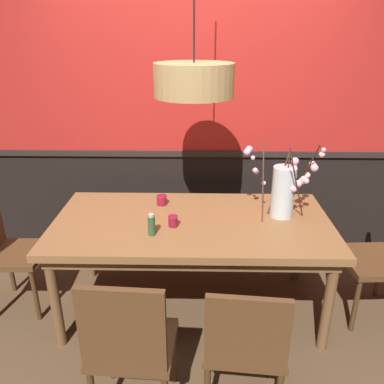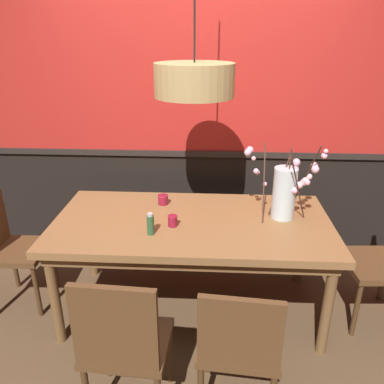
{
  "view_description": "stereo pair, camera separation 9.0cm",
  "coord_description": "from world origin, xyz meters",
  "px_view_note": "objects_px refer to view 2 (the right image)",
  "views": [
    {
      "loc": [
        0.05,
        -2.47,
        2.02
      ],
      "look_at": [
        0.0,
        0.0,
        0.99
      ],
      "focal_mm": 35.93,
      "sensor_mm": 36.0,
      "label": 1
    },
    {
      "loc": [
        0.14,
        -2.47,
        2.02
      ],
      "look_at": [
        0.0,
        0.0,
        0.99
      ],
      "focal_mm": 35.93,
      "sensor_mm": 36.0,
      "label": 2
    }
  ],
  "objects_px": {
    "chair_far_side_right": "(227,200)",
    "chair_near_side_right": "(239,343)",
    "pendant_lamp": "(194,80)",
    "candle_holder_nearer_center": "(173,221)",
    "dining_table": "(192,230)",
    "condiment_bottle": "(150,224)",
    "vase_with_blossoms": "(285,192)",
    "chair_far_side_left": "(164,201)",
    "chair_head_west_end": "(9,244)",
    "candle_holder_nearer_edge": "(163,200)",
    "chair_near_side_left": "(123,342)"
  },
  "relations": [
    {
      "from": "chair_far_side_right",
      "to": "chair_near_side_right",
      "type": "height_order",
      "value": "chair_far_side_right"
    },
    {
      "from": "chair_far_side_right",
      "to": "chair_head_west_end",
      "type": "distance_m",
      "value": 1.92
    },
    {
      "from": "vase_with_blossoms",
      "to": "chair_near_side_left",
      "type": "bearing_deg",
      "value": -133.03
    },
    {
      "from": "chair_near_side_left",
      "to": "candle_holder_nearer_center",
      "type": "height_order",
      "value": "chair_near_side_left"
    },
    {
      "from": "pendant_lamp",
      "to": "candle_holder_nearer_center",
      "type": "bearing_deg",
      "value": -128.39
    },
    {
      "from": "candle_holder_nearer_edge",
      "to": "chair_far_side_right",
      "type": "bearing_deg",
      "value": 51.44
    },
    {
      "from": "dining_table",
      "to": "condiment_bottle",
      "type": "relative_size",
      "value": 12.98
    },
    {
      "from": "chair_far_side_left",
      "to": "condiment_bottle",
      "type": "xyz_separation_m",
      "value": [
        0.05,
        -1.1,
        0.32
      ]
    },
    {
      "from": "chair_head_west_end",
      "to": "candle_holder_nearer_edge",
      "type": "height_order",
      "value": "chair_head_west_end"
    },
    {
      "from": "candle_holder_nearer_edge",
      "to": "candle_holder_nearer_center",
      "type": "bearing_deg",
      "value": -72.81
    },
    {
      "from": "chair_head_west_end",
      "to": "pendant_lamp",
      "type": "distance_m",
      "value": 1.87
    },
    {
      "from": "condiment_bottle",
      "to": "dining_table",
      "type": "bearing_deg",
      "value": 39.92
    },
    {
      "from": "pendant_lamp",
      "to": "chair_near_side_right",
      "type": "bearing_deg",
      "value": -73.27
    },
    {
      "from": "condiment_bottle",
      "to": "chair_far_side_right",
      "type": "bearing_deg",
      "value": 64.47
    },
    {
      "from": "chair_far_side_left",
      "to": "chair_head_west_end",
      "type": "relative_size",
      "value": 0.99
    },
    {
      "from": "chair_head_west_end",
      "to": "chair_near_side_right",
      "type": "relative_size",
      "value": 1.05
    },
    {
      "from": "candle_holder_nearer_center",
      "to": "pendant_lamp",
      "type": "distance_m",
      "value": 0.95
    },
    {
      "from": "dining_table",
      "to": "chair_far_side_right",
      "type": "distance_m",
      "value": 0.98
    },
    {
      "from": "candle_holder_nearer_center",
      "to": "chair_far_side_right",
      "type": "bearing_deg",
      "value": 67.96
    },
    {
      "from": "vase_with_blossoms",
      "to": "pendant_lamp",
      "type": "relative_size",
      "value": 0.47
    },
    {
      "from": "chair_far_side_left",
      "to": "pendant_lamp",
      "type": "bearing_deg",
      "value": -67.64
    },
    {
      "from": "chair_near_side_left",
      "to": "pendant_lamp",
      "type": "bearing_deg",
      "value": 72.81
    },
    {
      "from": "chair_head_west_end",
      "to": "dining_table",
      "type": "bearing_deg",
      "value": -0.35
    },
    {
      "from": "dining_table",
      "to": "condiment_bottle",
      "type": "height_order",
      "value": "condiment_bottle"
    },
    {
      "from": "dining_table",
      "to": "chair_near_side_right",
      "type": "distance_m",
      "value": 0.95
    },
    {
      "from": "vase_with_blossoms",
      "to": "chair_far_side_left",
      "type": "bearing_deg",
      "value": 141.21
    },
    {
      "from": "chair_far_side_right",
      "to": "dining_table",
      "type": "bearing_deg",
      "value": -107.08
    },
    {
      "from": "candle_holder_nearer_center",
      "to": "condiment_bottle",
      "type": "distance_m",
      "value": 0.18
    },
    {
      "from": "candle_holder_nearer_center",
      "to": "condiment_bottle",
      "type": "height_order",
      "value": "condiment_bottle"
    },
    {
      "from": "candle_holder_nearer_center",
      "to": "chair_near_side_left",
      "type": "bearing_deg",
      "value": -101.75
    },
    {
      "from": "chair_near_side_right",
      "to": "candle_holder_nearer_center",
      "type": "height_order",
      "value": "chair_near_side_right"
    },
    {
      "from": "chair_head_west_end",
      "to": "chair_near_side_left",
      "type": "height_order",
      "value": "chair_near_side_left"
    },
    {
      "from": "chair_head_west_end",
      "to": "pendant_lamp",
      "type": "height_order",
      "value": "pendant_lamp"
    },
    {
      "from": "candle_holder_nearer_edge",
      "to": "chair_head_west_end",
      "type": "bearing_deg",
      "value": -167.48
    },
    {
      "from": "chair_near_side_left",
      "to": "condiment_bottle",
      "type": "height_order",
      "value": "chair_near_side_left"
    },
    {
      "from": "chair_head_west_end",
      "to": "condiment_bottle",
      "type": "bearing_deg",
      "value": -11.36
    },
    {
      "from": "chair_far_side_right",
      "to": "candle_holder_nearer_edge",
      "type": "relative_size",
      "value": 11.32
    },
    {
      "from": "candle_holder_nearer_edge",
      "to": "pendant_lamp",
      "type": "xyz_separation_m",
      "value": [
        0.25,
        -0.19,
        0.93
      ]
    },
    {
      "from": "dining_table",
      "to": "chair_head_west_end",
      "type": "xyz_separation_m",
      "value": [
        -1.4,
        0.01,
        -0.17
      ]
    },
    {
      "from": "dining_table",
      "to": "candle_holder_nearer_edge",
      "type": "distance_m",
      "value": 0.38
    },
    {
      "from": "dining_table",
      "to": "chair_near_side_right",
      "type": "bearing_deg",
      "value": -71.21
    },
    {
      "from": "dining_table",
      "to": "condiment_bottle",
      "type": "distance_m",
      "value": 0.38
    },
    {
      "from": "chair_far_side_left",
      "to": "chair_near_side_left",
      "type": "distance_m",
      "value": 1.82
    },
    {
      "from": "candle_holder_nearer_center",
      "to": "pendant_lamp",
      "type": "relative_size",
      "value": 0.06
    },
    {
      "from": "chair_head_west_end",
      "to": "vase_with_blossoms",
      "type": "xyz_separation_m",
      "value": [
        2.06,
        0.08,
        0.45
      ]
    },
    {
      "from": "chair_near_side_left",
      "to": "candle_holder_nearer_edge",
      "type": "xyz_separation_m",
      "value": [
        0.06,
        1.21,
        0.28
      ]
    },
    {
      "from": "chair_near_side_right",
      "to": "dining_table",
      "type": "bearing_deg",
      "value": 108.79
    },
    {
      "from": "vase_with_blossoms",
      "to": "chair_near_side_right",
      "type": "bearing_deg",
      "value": -110.26
    },
    {
      "from": "chair_head_west_end",
      "to": "chair_near_side_left",
      "type": "bearing_deg",
      "value": -40.91
    },
    {
      "from": "chair_near_side_right",
      "to": "candle_holder_nearer_center",
      "type": "xyz_separation_m",
      "value": [
        -0.43,
        0.79,
        0.32
      ]
    }
  ]
}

